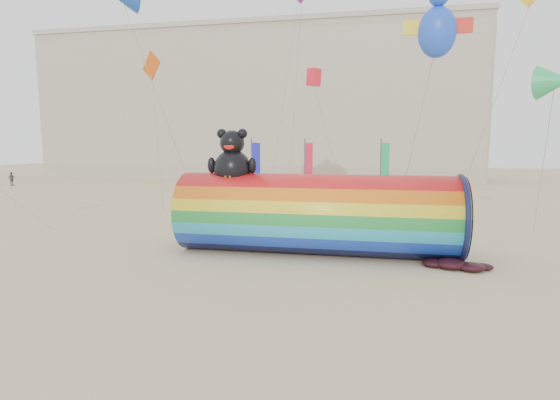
% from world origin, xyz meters
% --- Properties ---
extents(ground, '(160.00, 160.00, 0.00)m').
position_xyz_m(ground, '(0.00, 0.00, 0.00)').
color(ground, '#CCB58C').
rests_on(ground, ground).
extents(hotel_building, '(60.40, 15.40, 20.60)m').
position_xyz_m(hotel_building, '(-12.00, 45.95, 10.31)').
color(hotel_building, '#B7AD99').
rests_on(hotel_building, ground).
extents(windsock_assembly, '(12.05, 3.67, 5.56)m').
position_xyz_m(windsock_assembly, '(2.00, 2.02, 1.84)').
color(windsock_assembly, red).
rests_on(windsock_assembly, ground).
extents(kite_handler, '(0.67, 0.54, 1.62)m').
position_xyz_m(kite_handler, '(6.51, 2.58, 0.81)').
color(kite_handler, slate).
rests_on(kite_handler, ground).
extents(fabric_bundle, '(2.62, 1.35, 0.41)m').
position_xyz_m(fabric_bundle, '(7.61, 0.64, 0.17)').
color(fabric_bundle, '#340911').
rests_on(fabric_bundle, ground).
extents(festival_banners, '(9.32, 3.64, 5.20)m').
position_xyz_m(festival_banners, '(0.57, 14.32, 2.64)').
color(festival_banners, '#59595E').
rests_on(festival_banners, ground).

